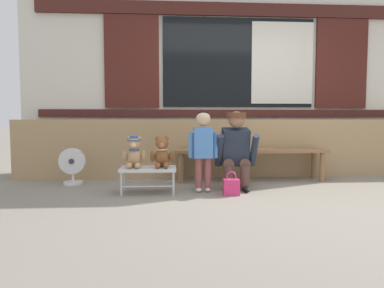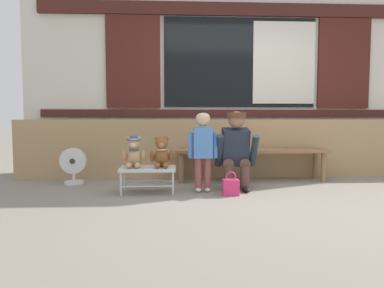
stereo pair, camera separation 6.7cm
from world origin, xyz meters
name	(u,v)px [view 2 (the right image)]	position (x,y,z in m)	size (l,w,h in m)	color
ground_plane	(270,198)	(0.00, 0.00, 0.00)	(60.00, 60.00, 0.00)	gray
brick_low_wall	(244,148)	(0.00, 1.43, 0.42)	(6.64, 0.25, 0.85)	tan
shop_facade	(239,58)	(0.00, 1.94, 1.84)	(6.78, 0.26, 3.68)	silver
wooden_bench_long	(251,154)	(0.02, 1.06, 0.37)	(2.10, 0.40, 0.44)	#8E6642
small_display_bench	(148,170)	(-1.35, 0.34, 0.27)	(0.64, 0.36, 0.30)	silver
teddy_bear_with_hat	(134,152)	(-1.51, 0.34, 0.47)	(0.28, 0.27, 0.36)	tan
teddy_bear_plain	(162,153)	(-1.19, 0.34, 0.46)	(0.28, 0.26, 0.36)	brown
child_standing	(203,142)	(-0.71, 0.38, 0.59)	(0.35, 0.18, 0.96)	#994C4C
adult_crouching	(236,150)	(-0.29, 0.49, 0.48)	(0.50, 0.49, 0.95)	brown
handbag_on_ground	(231,187)	(-0.41, 0.15, 0.10)	(0.18, 0.11, 0.27)	#E53370
floor_fan	(73,166)	(-2.37, 0.92, 0.24)	(0.34, 0.24, 0.48)	silver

